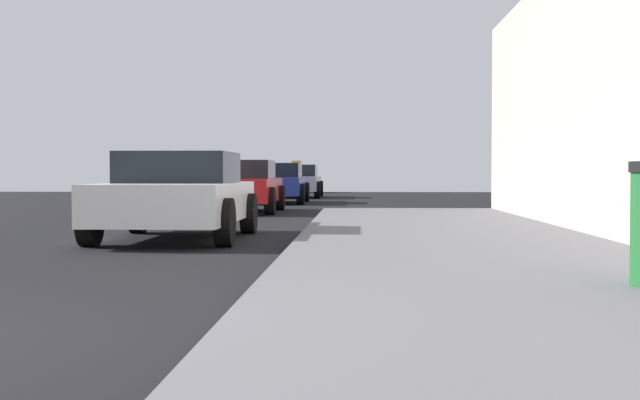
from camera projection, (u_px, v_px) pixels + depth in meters
The scene contains 6 objects.
sidewalk at pixel (587, 339), 4.85m from camera, with size 4.00×32.00×0.15m, color #5B5B60.
car_white at pixel (177, 195), 13.12m from camera, with size 2.00×4.09×1.27m.
car_red at pixel (240, 186), 22.00m from camera, with size 1.95×4.23×1.27m.
car_blue at pixel (274, 183), 28.70m from camera, with size 2.07×4.22×1.27m.
car_silver at pixel (296, 181), 34.96m from camera, with size 1.99×4.24×1.43m.
car_black at pixel (291, 179), 44.43m from camera, with size 1.99×4.40×1.27m.
Camera 1 is at (2.77, -4.88, 0.97)m, focal length 50.74 mm.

